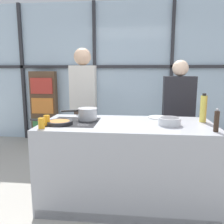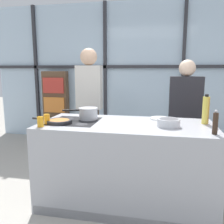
{
  "view_description": "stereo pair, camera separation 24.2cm",
  "coord_description": "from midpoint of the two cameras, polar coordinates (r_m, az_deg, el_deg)",
  "views": [
    {
      "loc": [
        0.1,
        -2.49,
        1.48
      ],
      "look_at": [
        -0.17,
        0.1,
        1.01
      ],
      "focal_mm": 38.0,
      "sensor_mm": 36.0,
      "label": 1
    },
    {
      "loc": [
        0.34,
        -2.45,
        1.48
      ],
      "look_at": [
        -0.17,
        0.1,
        1.01
      ],
      "focal_mm": 38.0,
      "sensor_mm": 36.0,
      "label": 2
    }
  ],
  "objects": [
    {
      "name": "spectator_center_left",
      "position": [
        3.53,
        13.8,
        0.55
      ],
      "size": [
        0.44,
        0.23,
        1.62
      ],
      "rotation": [
        0.0,
        0.0,
        3.14
      ],
      "color": "#47382D",
      "rests_on": "ground_plane"
    },
    {
      "name": "white_plate",
      "position": [
        2.84,
        8.75,
        -1.33
      ],
      "size": [
        0.24,
        0.24,
        0.01
      ],
      "primitive_type": "cylinder",
      "color": "white",
      "rests_on": "demo_island"
    },
    {
      "name": "spectator_far_left",
      "position": [
        3.59,
        -8.85,
        3.29
      ],
      "size": [
        0.38,
        0.25,
        1.79
      ],
      "rotation": [
        0.0,
        0.0,
        3.14
      ],
      "color": "#47382D",
      "rests_on": "ground_plane"
    },
    {
      "name": "oil_bottle",
      "position": [
        2.72,
        18.78,
        0.77
      ],
      "size": [
        0.07,
        0.07,
        0.31
      ],
      "color": "#E0CC4C",
      "rests_on": "demo_island"
    },
    {
      "name": "demo_island",
      "position": [
        2.68,
        0.89,
        -12.28
      ],
      "size": [
        1.84,
        0.85,
        0.91
      ],
      "color": "#A8AAB2",
      "rests_on": "ground_plane"
    },
    {
      "name": "bookshelf",
      "position": [
        5.15,
        -17.32,
        1.27
      ],
      "size": [
        0.53,
        0.19,
        1.45
      ],
      "color": "brown",
      "rests_on": "ground_plane"
    },
    {
      "name": "juice_glass_far",
      "position": [
        2.57,
        -18.05,
        -1.92
      ],
      "size": [
        0.06,
        0.06,
        0.1
      ],
      "primitive_type": "cylinder",
      "color": "orange",
      "rests_on": "demo_island"
    },
    {
      "name": "back_window_wall",
      "position": [
        4.86,
        3.5,
        9.23
      ],
      "size": [
        6.4,
        0.1,
        2.8
      ],
      "color": "silver",
      "rests_on": "ground_plane"
    },
    {
      "name": "pepper_grinder",
      "position": [
        2.33,
        21.18,
        -2.05
      ],
      "size": [
        0.05,
        0.05,
        0.22
      ],
      "color": "#332319",
      "rests_on": "demo_island"
    },
    {
      "name": "ground_plane",
      "position": [
        2.89,
        0.9,
        -20.68
      ],
      "size": [
        18.0,
        18.0,
        0.0
      ],
      "primitive_type": "plane",
      "color": "#ADA89E"
    },
    {
      "name": "juice_glass_near",
      "position": [
        2.44,
        -19.38,
        -2.6
      ],
      "size": [
        0.06,
        0.06,
        0.1
      ],
      "primitive_type": "cylinder",
      "color": "orange",
      "rests_on": "demo_island"
    },
    {
      "name": "frying_pan",
      "position": [
        2.59,
        -15.3,
        -2.42
      ],
      "size": [
        0.49,
        0.27,
        0.04
      ],
      "color": "#232326",
      "rests_on": "demo_island"
    },
    {
      "name": "mixing_bowl",
      "position": [
        2.48,
        11.0,
        -2.21
      ],
      "size": [
        0.23,
        0.23,
        0.08
      ],
      "color": "silver",
      "rests_on": "demo_island"
    },
    {
      "name": "saucepan",
      "position": [
        2.73,
        -8.47,
        -0.41
      ],
      "size": [
        0.4,
        0.22,
        0.13
      ],
      "color": "silver",
      "rests_on": "demo_island"
    }
  ]
}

